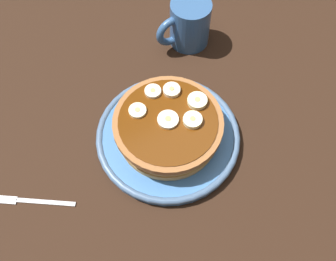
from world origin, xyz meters
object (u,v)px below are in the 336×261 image
Objects in this scene: banana_slice_1 at (138,111)px; banana_slice_3 at (172,90)px; pancake_stack at (168,127)px; fork at (30,201)px; coffee_mug at (188,23)px; banana_slice_2 at (193,120)px; banana_slice_4 at (153,91)px; plate at (168,136)px; banana_slice_0 at (169,119)px; banana_slice_5 at (197,101)px.

banana_slice_3 is at bearing -174.69° from banana_slice_1.
fork is (24.63, -1.25, -3.86)cm from pancake_stack.
coffee_mug is (-14.70, -17.44, 0.65)cm from pancake_stack.
coffee_mug reaches higher than banana_slice_2.
banana_slice_1 is at bearing 27.12° from banana_slice_4.
plate is at bearing 130.46° from banana_slice_1.
banana_slice_2 reaches higher than plate.
banana_slice_0 and banana_slice_4 have the same top height.
fork is (27.84, -3.43, -6.50)cm from banana_slice_2.
banana_slice_3 is 17.37cm from coffee_mug.
pancake_stack is at bearing 4.74° from banana_slice_5.
banana_slice_2 is at bearing 147.46° from plate.
banana_slice_1 reaches higher than plate.
coffee_mug reaches higher than banana_slice_5.
pancake_stack is 1.60× the size of fork.
fork is at bearing -7.03° from banana_slice_2.
banana_slice_1 is at bearing -20.08° from banana_slice_5.
banana_slice_5 is (-9.20, 3.36, 0.17)cm from banana_slice_1.
plate is 23.22cm from coffee_mug.
banana_slice_4 reaches higher than pancake_stack.
pancake_stack is 4.69cm from banana_slice_2.
banana_slice_0 is 6.01cm from banana_slice_4.
coffee_mug is 1.00× the size of fork.
banana_slice_0 is 1.05× the size of banana_slice_5.
banana_slice_5 is 19.27cm from coffee_mug.
banana_slice_5 is at bearing 134.15° from banana_slice_4.
banana_slice_5 reaches higher than banana_slice_4.
banana_slice_3 reaches higher than pancake_stack.
banana_slice_3 is at bearing -173.42° from fork.
banana_slice_0 is 5.58cm from banana_slice_3.
banana_slice_3 is 1.04× the size of banana_slice_4.
banana_slice_4 is (2.77, -1.40, -0.09)cm from banana_slice_3.
banana_slice_0 is at bearing 173.31° from plate.
banana_slice_1 is 1.00× the size of banana_slice_3.
pancake_stack is 22.82cm from coffee_mug.
banana_slice_4 is (2.67, -8.06, -0.13)cm from banana_slice_2.
banana_slice_5 is (-2.57, -2.66, 0.02)cm from banana_slice_2.
banana_slice_0 is (-0.13, 0.12, 2.50)cm from pancake_stack.
pancake_stack is (-0.07, -0.10, 3.02)cm from plate.
banana_slice_5 is (-2.46, 3.99, 0.06)cm from banana_slice_3.
banana_slice_2 and banana_slice_3 have the same top height.
coffee_mug reaches higher than banana_slice_1.
banana_slice_2 is at bearing 145.69° from pancake_stack.
banana_slice_5 is (-5.64, -0.60, 0.16)cm from banana_slice_0.
pancake_stack is 5.72cm from banana_slice_1.
banana_slice_1 is at bearing -173.02° from fork.
banana_slice_4 reaches higher than plate.
plate is 3.02cm from pancake_stack.
banana_slice_1 is 9.80cm from banana_slice_5.
coffee_mug is at bearing -120.36° from banana_slice_2.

